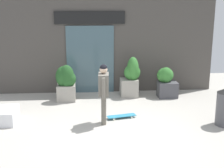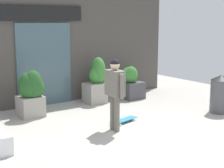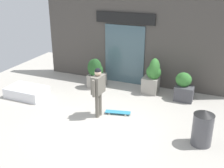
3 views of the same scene
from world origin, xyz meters
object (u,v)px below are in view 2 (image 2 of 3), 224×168
Objects in this scene: skateboarder at (115,88)px; trash_bin at (220,94)px; skateboard at (124,120)px; planter_box_mid at (97,81)px; planter_box_right at (31,93)px; planter_box_left at (131,82)px.

skateboarder is 1.58× the size of trash_bin.
skateboard is 0.62× the size of planter_box_mid.
planter_box_mid is at bearing 9.03° from planter_box_right.
planter_box_mid is (-1.17, 0.16, 0.12)m from planter_box_left.
planter_box_right is at bearing 150.28° from trash_bin.
planter_box_mid is (2.16, 0.34, 0.03)m from planter_box_right.
planter_box_mid is at bearing 61.90° from skateboard.
planter_box_left is at bearing 49.30° from skateboarder.
skateboard is 2.61m from planter_box_left.
trash_bin is (2.65, -0.71, 0.44)m from skateboard.
planter_box_right is (-1.61, 1.72, 0.56)m from skateboard.
planter_box_left is at bearing 34.75° from skateboard.
trash_bin is (2.10, -2.78, -0.15)m from planter_box_mid.
skateboarder is 1.91× the size of skateboard.
skateboarder reaches higher than skateboard.
planter_box_mid is at bearing 127.13° from trash_bin.
planter_box_left is at bearing 109.57° from trash_bin.
planter_box_left reaches higher than trash_bin.
planter_box_mid is 3.49m from trash_bin.
planter_box_right is 0.88× the size of planter_box_mid.
planter_box_left is at bearing -7.58° from planter_box_mid.
planter_box_left is 1.19m from planter_box_mid.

